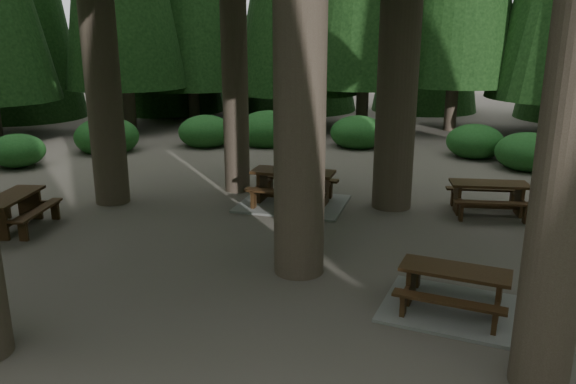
% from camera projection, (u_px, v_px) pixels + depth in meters
% --- Properties ---
extents(ground, '(80.00, 80.00, 0.00)m').
position_uv_depth(ground, '(251.00, 272.00, 9.53)').
color(ground, '#4E473F').
rests_on(ground, ground).
extents(picnic_table_a, '(2.30, 2.05, 0.66)m').
position_uv_depth(picnic_table_a, '(453.00, 298.00, 8.16)').
color(picnic_table_a, gray).
rests_on(picnic_table_a, ground).
extents(picnic_table_b, '(1.49, 1.78, 0.72)m').
position_uv_depth(picnic_table_b, '(12.00, 207.00, 11.51)').
color(picnic_table_b, '#351E10').
rests_on(picnic_table_b, ground).
extents(picnic_table_c, '(2.65, 2.28, 0.82)m').
position_uv_depth(picnic_table_c, '(293.00, 193.00, 13.19)').
color(picnic_table_c, gray).
rests_on(picnic_table_c, ground).
extents(picnic_table_d, '(1.72, 1.41, 0.72)m').
position_uv_depth(picnic_table_d, '(489.00, 193.00, 12.47)').
color(picnic_table_d, '#351E10').
rests_on(picnic_table_d, ground).
extents(shrub_ring, '(23.86, 24.64, 1.49)m').
position_uv_depth(shrub_ring, '(298.00, 237.00, 10.02)').
color(shrub_ring, '#20581E').
rests_on(shrub_ring, ground).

